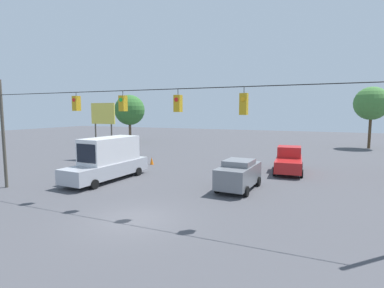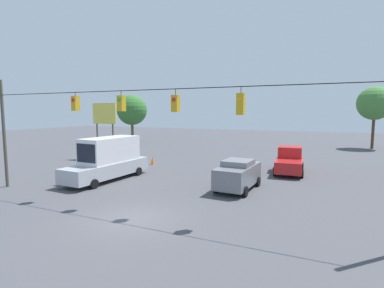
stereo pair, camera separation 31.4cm
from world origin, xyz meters
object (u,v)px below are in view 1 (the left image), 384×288
pickup_truck_red_oncoming_far (289,161)px  tree_horizon_right (130,110)px  box_truck_silver_parked_shoulder (108,159)px  traffic_cone_second (133,167)px  overhead_signal_span (151,125)px  traffic_cone_nearest (105,175)px  tree_horizon_left (371,104)px  traffic_cone_third (152,161)px  sedan_grey_crossing_near (239,174)px  roadside_billboard (103,119)px

pickup_truck_red_oncoming_far → tree_horizon_right: 30.86m
box_truck_silver_parked_shoulder → traffic_cone_second: box_truck_silver_parked_shoulder is taller
overhead_signal_span → pickup_truck_red_oncoming_far: 14.40m
traffic_cone_nearest → tree_horizon_left: bearing=-124.8°
overhead_signal_span → traffic_cone_second: (6.74, -8.02, -4.03)m
pickup_truck_red_oncoming_far → traffic_cone_nearest: (12.29, 8.37, -0.60)m
pickup_truck_red_oncoming_far → tree_horizon_right: tree_horizon_right is taller
pickup_truck_red_oncoming_far → tree_horizon_left: size_ratio=0.65×
traffic_cone_second → traffic_cone_third: bearing=-86.5°
box_truck_silver_parked_shoulder → traffic_cone_nearest: bearing=14.9°
tree_horizon_right → sedan_grey_crossing_near: bearing=137.6°
roadside_billboard → tree_horizon_right: 17.80m
pickup_truck_red_oncoming_far → roadside_billboard: (18.64, 0.86, 3.29)m
traffic_cone_second → tree_horizon_left: (-20.52, -26.21, 5.76)m
pickup_truck_red_oncoming_far → box_truck_silver_parked_shoulder: bearing=34.7°
box_truck_silver_parked_shoulder → traffic_cone_third: (0.42, -6.77, -1.17)m
sedan_grey_crossing_near → traffic_cone_third: bearing=-29.2°
overhead_signal_span → box_truck_silver_parked_shoulder: bearing=-35.2°
tree_horizon_left → sedan_grey_crossing_near: bearing=69.4°
traffic_cone_third → tree_horizon_left: (-20.72, -22.86, 5.76)m
box_truck_silver_parked_shoulder → traffic_cone_second: size_ratio=9.84×
pickup_truck_red_oncoming_far → traffic_cone_second: (12.18, 4.87, -0.60)m
box_truck_silver_parked_shoulder → traffic_cone_second: 3.61m
tree_horizon_left → pickup_truck_red_oncoming_far: bearing=68.7°
sedan_grey_crossing_near → box_truck_silver_parked_shoulder: box_truck_silver_parked_shoulder is taller
roadside_billboard → tree_horizon_left: (-26.98, -22.20, 1.87)m
overhead_signal_span → traffic_cone_second: size_ratio=30.49×
overhead_signal_span → tree_horizon_right: 35.04m
traffic_cone_third → tree_horizon_left: 31.39m
traffic_cone_third → pickup_truck_red_oncoming_far: bearing=-173.0°
pickup_truck_red_oncoming_far → traffic_cone_third: (12.39, 1.51, -0.60)m
tree_horizon_right → roadside_billboard: bearing=116.6°
overhead_signal_span → box_truck_silver_parked_shoulder: (6.53, -4.61, -2.86)m
overhead_signal_span → traffic_cone_nearest: bearing=-33.4°
overhead_signal_span → sedan_grey_crossing_near: 7.36m
sedan_grey_crossing_near → pickup_truck_red_oncoming_far: bearing=-108.5°
traffic_cone_third → roadside_billboard: 7.40m
roadside_billboard → traffic_cone_third: bearing=174.0°
pickup_truck_red_oncoming_far → traffic_cone_second: bearing=21.8°
traffic_cone_nearest → tree_horizon_right: 27.86m
traffic_cone_nearest → roadside_billboard: 10.57m
pickup_truck_red_oncoming_far → tree_horizon_left: tree_horizon_left is taller
overhead_signal_span → tree_horizon_left: size_ratio=2.70×
sedan_grey_crossing_near → roadside_billboard: 17.72m
overhead_signal_span → box_truck_silver_parked_shoulder: size_ratio=3.10×
overhead_signal_span → traffic_cone_third: 13.92m
tree_horizon_left → tree_horizon_right: tree_horizon_left is taller
overhead_signal_span → traffic_cone_second: bearing=-49.9°
traffic_cone_second → roadside_billboard: (6.46, -4.01, 3.89)m
traffic_cone_nearest → traffic_cone_second: 3.50m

